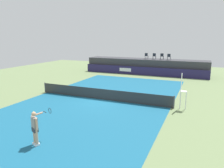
{
  "coord_description": "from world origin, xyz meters",
  "views": [
    {
      "loc": [
        8.01,
        -16.26,
        5.34
      ],
      "look_at": [
        0.16,
        2.0,
        1.0
      ],
      "focal_mm": 34.2,
      "sensor_mm": 36.0,
      "label": 1
    }
  ],
  "objects_px": {
    "spectator_chair_right": "(169,57)",
    "spectator_chair_far_left": "(146,56)",
    "umpire_chair": "(182,89)",
    "spectator_chair_left": "(154,56)",
    "net_post_near": "(45,87)",
    "net_post_far": "(174,102)",
    "tennis_ball": "(34,112)",
    "spectator_chair_center": "(162,56)",
    "tennis_player": "(35,127)"
  },
  "relations": [
    {
      "from": "net_post_far",
      "to": "tennis_player",
      "type": "bearing_deg",
      "value": -123.22
    },
    {
      "from": "spectator_chair_far_left",
      "to": "tennis_ball",
      "type": "bearing_deg",
      "value": -99.08
    },
    {
      "from": "spectator_chair_far_left",
      "to": "spectator_chair_right",
      "type": "distance_m",
      "value": 3.33
    },
    {
      "from": "spectator_chair_center",
      "to": "umpire_chair",
      "type": "xyz_separation_m",
      "value": [
        4.36,
        -15.37,
        -1.11
      ]
    },
    {
      "from": "spectator_chair_right",
      "to": "tennis_player",
      "type": "bearing_deg",
      "value": -97.0
    },
    {
      "from": "spectator_chair_left",
      "to": "net_post_far",
      "type": "distance_m",
      "value": 16.15
    },
    {
      "from": "spectator_chair_far_left",
      "to": "net_post_near",
      "type": "xyz_separation_m",
      "value": [
        -6.32,
        -15.16,
        -2.19
      ]
    },
    {
      "from": "spectator_chair_center",
      "to": "net_post_near",
      "type": "height_order",
      "value": "spectator_chair_center"
    },
    {
      "from": "spectator_chair_center",
      "to": "net_post_far",
      "type": "distance_m",
      "value": 15.99
    },
    {
      "from": "umpire_chair",
      "to": "spectator_chair_left",
      "type": "bearing_deg",
      "value": 109.69
    },
    {
      "from": "net_post_far",
      "to": "tennis_player",
      "type": "relative_size",
      "value": 0.56
    },
    {
      "from": "tennis_player",
      "to": "spectator_chair_right",
      "type": "bearing_deg",
      "value": 83.0
    },
    {
      "from": "umpire_chair",
      "to": "tennis_player",
      "type": "distance_m",
      "value": 10.64
    },
    {
      "from": "umpire_chair",
      "to": "tennis_ball",
      "type": "distance_m",
      "value": 11.11
    },
    {
      "from": "spectator_chair_right",
      "to": "spectator_chair_left",
      "type": "bearing_deg",
      "value": 172.2
    },
    {
      "from": "spectator_chair_right",
      "to": "tennis_ball",
      "type": "relative_size",
      "value": 13.06
    },
    {
      "from": "spectator_chair_right",
      "to": "spectator_chair_far_left",
      "type": "bearing_deg",
      "value": 176.1
    },
    {
      "from": "tennis_ball",
      "to": "spectator_chair_left",
      "type": "bearing_deg",
      "value": 77.76
    },
    {
      "from": "spectator_chair_far_left",
      "to": "umpire_chair",
      "type": "height_order",
      "value": "spectator_chair_far_left"
    },
    {
      "from": "spectator_chair_right",
      "to": "net_post_near",
      "type": "height_order",
      "value": "spectator_chair_right"
    },
    {
      "from": "spectator_chair_left",
      "to": "umpire_chair",
      "type": "bearing_deg",
      "value": -70.31
    },
    {
      "from": "spectator_chair_center",
      "to": "tennis_player",
      "type": "height_order",
      "value": "spectator_chair_center"
    },
    {
      "from": "spectator_chair_left",
      "to": "net_post_near",
      "type": "xyz_separation_m",
      "value": [
        -7.49,
        -15.23,
        -2.19
      ]
    },
    {
      "from": "spectator_chair_left",
      "to": "spectator_chair_center",
      "type": "distance_m",
      "value": 1.1
    },
    {
      "from": "spectator_chair_left",
      "to": "spectator_chair_center",
      "type": "height_order",
      "value": "same"
    },
    {
      "from": "spectator_chair_left",
      "to": "spectator_chair_center",
      "type": "xyz_separation_m",
      "value": [
        1.09,
        0.15,
        0.0
      ]
    },
    {
      "from": "spectator_chair_far_left",
      "to": "net_post_far",
      "type": "height_order",
      "value": "spectator_chair_far_left"
    },
    {
      "from": "umpire_chair",
      "to": "net_post_near",
      "type": "distance_m",
      "value": 12.98
    },
    {
      "from": "spectator_chair_far_left",
      "to": "tennis_player",
      "type": "bearing_deg",
      "value": -88.97
    },
    {
      "from": "umpire_chair",
      "to": "tennis_ball",
      "type": "relative_size",
      "value": 40.59
    },
    {
      "from": "spectator_chair_left",
      "to": "spectator_chair_center",
      "type": "relative_size",
      "value": 1.0
    },
    {
      "from": "spectator_chair_far_left",
      "to": "tennis_ball",
      "type": "height_order",
      "value": "spectator_chair_far_left"
    },
    {
      "from": "spectator_chair_far_left",
      "to": "spectator_chair_left",
      "type": "relative_size",
      "value": 1.0
    },
    {
      "from": "spectator_chair_left",
      "to": "umpire_chair",
      "type": "distance_m",
      "value": 16.21
    },
    {
      "from": "spectator_chair_far_left",
      "to": "spectator_chair_center",
      "type": "height_order",
      "value": "same"
    },
    {
      "from": "spectator_chair_center",
      "to": "spectator_chair_right",
      "type": "height_order",
      "value": "same"
    },
    {
      "from": "spectator_chair_far_left",
      "to": "spectator_chair_right",
      "type": "height_order",
      "value": "same"
    },
    {
      "from": "spectator_chair_center",
      "to": "net_post_far",
      "type": "xyz_separation_m",
      "value": [
        3.82,
        -15.37,
        -2.19
      ]
    },
    {
      "from": "spectator_chair_far_left",
      "to": "umpire_chair",
      "type": "xyz_separation_m",
      "value": [
        6.61,
        -15.16,
        -1.11
      ]
    },
    {
      "from": "umpire_chair",
      "to": "net_post_near",
      "type": "bearing_deg",
      "value": -180.0
    },
    {
      "from": "net_post_near",
      "to": "tennis_ball",
      "type": "relative_size",
      "value": 14.71
    },
    {
      "from": "spectator_chair_right",
      "to": "umpire_chair",
      "type": "bearing_deg",
      "value": -77.55
    },
    {
      "from": "tennis_ball",
      "to": "tennis_player",
      "type": "bearing_deg",
      "value": -45.31
    },
    {
      "from": "spectator_chair_far_left",
      "to": "spectator_chair_left",
      "type": "distance_m",
      "value": 1.17
    },
    {
      "from": "umpire_chair",
      "to": "spectator_chair_far_left",
      "type": "bearing_deg",
      "value": 113.57
    },
    {
      "from": "spectator_chair_left",
      "to": "tennis_player",
      "type": "bearing_deg",
      "value": -91.77
    },
    {
      "from": "net_post_near",
      "to": "tennis_player",
      "type": "relative_size",
      "value": 0.56
    },
    {
      "from": "tennis_ball",
      "to": "spectator_chair_right",
      "type": "bearing_deg",
      "value": 71.81
    },
    {
      "from": "net_post_near",
      "to": "tennis_ball",
      "type": "height_order",
      "value": "net_post_near"
    },
    {
      "from": "spectator_chair_left",
      "to": "tennis_ball",
      "type": "relative_size",
      "value": 13.06
    }
  ]
}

